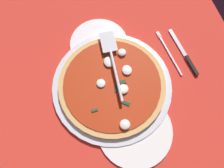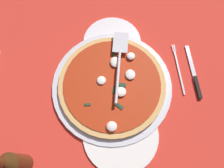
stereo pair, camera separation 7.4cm
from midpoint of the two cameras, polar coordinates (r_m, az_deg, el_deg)
ground_plane at (r=76.77cm, az=-0.53°, el=-1.52°), size 110.49×110.49×0.80cm
checker_pattern at (r=76.34cm, az=-0.54°, el=-1.41°), size 110.49×110.49×0.10cm
pizza_pan at (r=75.94cm, az=2.78°, el=-0.82°), size 42.17×42.17×1.35cm
dinner_plate_left at (r=83.88cm, az=2.59°, el=10.81°), size 22.03×22.03×1.00cm
dinner_plate_right at (r=72.39cm, az=5.33°, el=-13.68°), size 24.81×24.81×1.00cm
pizza at (r=74.55cm, az=2.90°, el=-0.42°), size 37.47×37.47×2.88cm
pizza_server at (r=75.42cm, az=4.70°, el=5.56°), size 27.53×6.09×1.00cm
place_setting_far at (r=83.93cm, az=21.62°, el=2.51°), size 21.45×13.27×1.40cm
beer_bottle at (r=67.80cm, az=-21.99°, el=-19.52°), size 5.88×5.88×22.40cm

